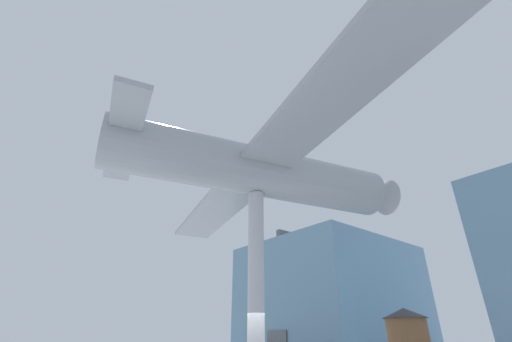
# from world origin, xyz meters

# --- Properties ---
(glass_pavilion_left) EXTENTS (10.38, 11.69, 9.09)m
(glass_pavilion_left) POSITION_xyz_m (-8.81, 14.79, 4.25)
(glass_pavilion_left) COLOR #60849E
(glass_pavilion_left) RESTS_ON ground_plane
(support_pylon_central) EXTENTS (0.56, 0.56, 6.66)m
(support_pylon_central) POSITION_xyz_m (0.00, 0.00, 3.33)
(support_pylon_central) COLOR #B7B7BC
(support_pylon_central) RESTS_ON ground_plane
(suspended_airplane) EXTENTS (19.54, 12.84, 3.39)m
(suspended_airplane) POSITION_xyz_m (0.05, 0.17, 7.63)
(suspended_airplane) COLOR #93999E
(suspended_airplane) RESTS_ON support_pylon_central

